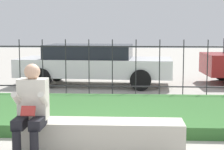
{
  "coord_description": "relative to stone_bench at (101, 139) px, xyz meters",
  "views": [
    {
      "loc": [
        0.47,
        -5.0,
        1.72
      ],
      "look_at": [
        0.08,
        2.66,
        0.78
      ],
      "focal_mm": 60.0,
      "sensor_mm": 36.0,
      "label": 1
    }
  ],
  "objects": [
    {
      "name": "person_seated_reader",
      "position": [
        -0.89,
        -0.28,
        0.49
      ],
      "size": [
        0.42,
        0.73,
        1.27
      ],
      "color": "black",
      "rests_on": "ground_plane"
    },
    {
      "name": "grass_berm",
      "position": [
        -0.07,
        2.21,
        -0.11
      ],
      "size": [
        9.65,
        3.01,
        0.2
      ],
      "color": "#33662D",
      "rests_on": "ground_plane"
    },
    {
      "name": "car_parked_center",
      "position": [
        -0.76,
        6.45,
        0.47
      ],
      "size": [
        4.8,
        2.21,
        1.26
      ],
      "rotation": [
        0.0,
        0.0,
        -0.07
      ],
      "color": "silver",
      "rests_on": "ground_plane"
    },
    {
      "name": "iron_fence",
      "position": [
        -0.07,
        4.31,
        0.56
      ],
      "size": [
        7.65,
        0.03,
        1.47
      ],
      "color": "#232326",
      "rests_on": "ground_plane"
    },
    {
      "name": "stone_bench",
      "position": [
        0.0,
        0.0,
        0.0
      ],
      "size": [
        2.25,
        0.49,
        0.47
      ],
      "color": "#B7B2A3",
      "rests_on": "ground_plane"
    }
  ]
}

